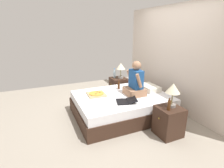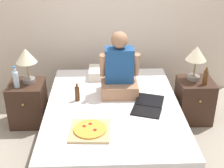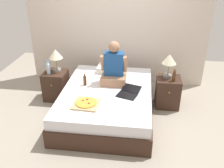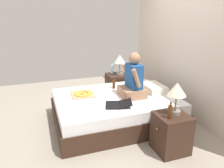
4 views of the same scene
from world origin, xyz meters
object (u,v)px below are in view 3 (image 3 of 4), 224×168
Objects in this scene: beer_bottle at (174,76)px; beer_bottle_on_bed at (85,80)px; bed at (107,102)px; lamp_on_left_nightstand at (56,55)px; lamp_on_right_nightstand at (169,61)px; pizza_box at (86,103)px; person_seated at (114,68)px; nightstand_right at (168,92)px; nightstand_left at (56,85)px; water_bottle at (48,68)px; laptop at (128,93)px.

beer_bottle reaches higher than beer_bottle_on_bed.
bed is 4.72× the size of lamp_on_left_nightstand.
lamp_on_right_nightstand is 1.71m from pizza_box.
nightstand_right is at bearing 8.11° from person_seated.
nightstand_left is at bearing 154.86° from beer_bottle_on_bed.
water_bottle is 1.20× the size of beer_bottle.
lamp_on_right_nightstand is at bearing 123.69° from beer_bottle.
bed is at bearing -16.57° from water_bottle.
bed is 1.18m from nightstand_right.
water_bottle is (-0.08, -0.09, 0.40)m from nightstand_left.
laptop reaches higher than pizza_box.
person_seated reaches higher than beer_bottle_on_bed.
beer_bottle_on_bed is at bearing -25.14° from nightstand_left.
nightstand_right is 1.35× the size of pizza_box.
nightstand_left is 1.26× the size of lamp_on_right_nightstand.
bed is at bearing -155.30° from lamp_on_right_nightstand.
person_seated reaches higher than pizza_box.
lamp_on_left_nightstand is 0.58× the size of person_seated.
lamp_on_right_nightstand is 0.99m from laptop.
water_bottle reaches higher than laptop.
bed is 2.72× the size of person_seated.
laptop is 0.76m from pizza_box.
bed is 3.74× the size of nightstand_right.
lamp_on_right_nightstand is 1.96× the size of beer_bottle.
nightstand_left is 1.15× the size of laptop.
lamp_on_right_nightstand reaches higher than pizza_box.
laptop is at bearing -149.94° from beer_bottle.
laptop is at bearing -138.53° from lamp_on_right_nightstand.
nightstand_left is at bearing 177.46° from beer_bottle.
pizza_box is at bearing -115.63° from bed.
laptop is 0.84m from beer_bottle_on_bed.
nightstand_right is (1.09, 0.44, 0.04)m from bed.
lamp_on_right_nightstand is 0.91× the size of laptop.
lamp_on_right_nightstand reaches higher than nightstand_right.
bed is at bearing 163.49° from laptop.
lamp_on_left_nightstand is 2.23m from beer_bottle.
person_seated is (-1.08, -0.04, 0.11)m from beer_bottle.
bed is 0.48m from laptop.
lamp_on_left_nightstand is at bearing 149.98° from beer_bottle_on_bed.
pizza_box is 0.67m from beer_bottle_on_bed.
laptop is 2.24× the size of beer_bottle_on_bed.
beer_bottle_on_bed is (0.67, -0.32, 0.30)m from nightstand_left.
person_seated is at bearing -6.95° from nightstand_left.
nightstand_left is 1.29m from person_seated.
laptop is (1.43, -0.60, -0.38)m from lamp_on_left_nightstand.
nightstand_left is 2.58× the size of beer_bottle_on_bed.
nightstand_left reaches higher than bed.
person_seated is 3.55× the size of beer_bottle_on_bed.
nightstand_right reaches higher than bed.
beer_bottle_on_bed is (-0.50, -0.17, -0.20)m from person_seated.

